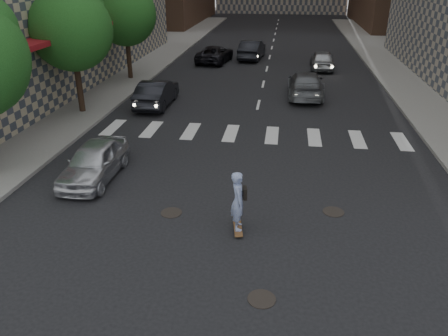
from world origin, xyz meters
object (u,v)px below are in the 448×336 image
Objects in this scene: skateboarder at (238,201)px; traffic_car_c at (215,54)px; traffic_car_e at (252,50)px; traffic_car_a at (157,93)px; tree_b at (73,25)px; tree_c at (126,11)px; traffic_car_d at (322,60)px; silver_sedan at (94,161)px; traffic_car_b at (306,84)px.

traffic_car_c is (-4.79, 25.53, -0.35)m from skateboarder.
traffic_car_a is at bearing 79.24° from traffic_car_e.
tree_b is at bearing 26.71° from traffic_car_a.
tree_c is 15.24m from traffic_car_d.
traffic_car_a is at bearing 91.36° from traffic_car_c.
tree_b is 1.52× the size of traffic_car_d.
traffic_car_e is at bearing 80.71° from silver_sedan.
skateboarder is at bearing -62.44° from tree_c.
tree_b is 9.58m from silver_sedan.
traffic_car_d is (10.10, 11.49, -0.01)m from traffic_car_a.
tree_c reaches higher than traffic_car_e.
traffic_car_b is 1.07× the size of traffic_car_e.
traffic_car_e is (7.94, 16.75, -3.84)m from tree_b.
silver_sedan is 22.67m from traffic_car_c.
traffic_car_c is at bearing -9.12° from traffic_car_d.
traffic_car_a is 15.49m from traffic_car_e.
tree_c is 1.26× the size of traffic_car_b.
traffic_car_b is at bearing 115.46° from traffic_car_e.
traffic_car_d is at bearing 65.12° from silver_sedan.
traffic_car_a is at bearing 27.18° from tree_b.
traffic_car_b is 12.18m from traffic_car_c.
traffic_car_c is 8.90m from traffic_car_d.
skateboarder is 0.43× the size of traffic_car_a.
tree_c is at bearing 61.35° from traffic_car_c.
traffic_car_c is at bearing 90.63° from skateboarder.
tree_b reaches higher than traffic_car_c.
traffic_car_e reaches higher than traffic_car_c.
traffic_car_b reaches higher than silver_sedan.
silver_sedan is at bearing 86.16° from traffic_car_e.
traffic_car_b reaches higher than traffic_car_d.
tree_c reaches higher than skateboarder.
traffic_car_b is (8.25, 12.86, 0.06)m from silver_sedan.
traffic_car_b is (12.20, -2.93, -3.89)m from tree_c.
skateboarder reaches higher than traffic_car_b.
traffic_car_a is (3.63, 1.86, -3.90)m from tree_b.
tree_b reaches higher than traffic_car_a.
silver_sedan is at bearing 94.66° from traffic_car_c.
skateboarder is 27.48m from traffic_car_e.
tree_c is 8.12m from traffic_car_a.
traffic_car_e is (-5.79, 3.39, 0.06)m from traffic_car_d.
skateboarder is 24.35m from traffic_car_d.
tree_b is at bearing 122.41° from skateboarder.
tree_b is at bearing 78.75° from traffic_car_c.
skateboarder reaches higher than traffic_car_e.
traffic_car_b is 1.06× the size of traffic_car_c.
traffic_car_c is (-7.25, 9.79, -0.07)m from traffic_car_b.
tree_b is 19.54m from traffic_car_d.
tree_b reaches higher than traffic_car_d.
skateboarder reaches higher than silver_sedan.
traffic_car_d is at bearing 21.30° from tree_c.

